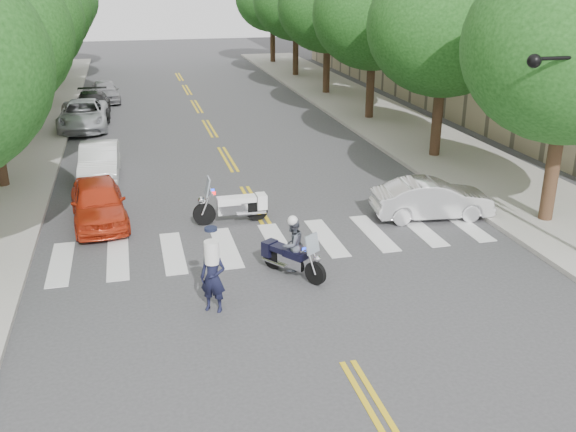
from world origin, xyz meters
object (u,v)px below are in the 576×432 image
object	(u,v)px
motorcycle_police	(291,249)
motorcycle_parked	(237,206)
convertible	(432,199)
officer_standing	(213,278)

from	to	relation	value
motorcycle_police	motorcycle_parked	size ratio (longest dim) A/B	0.76
motorcycle_parked	convertible	world-z (taller)	motorcycle_parked
officer_standing	convertible	world-z (taller)	officer_standing
motorcycle_police	officer_standing	size ratio (longest dim) A/B	1.08
officer_standing	convertible	size ratio (longest dim) A/B	0.44
motorcycle_parked	officer_standing	world-z (taller)	officer_standing
motorcycle_police	convertible	world-z (taller)	motorcycle_police
motorcycle_parked	officer_standing	bearing A→B (deg)	164.05
convertible	officer_standing	bearing A→B (deg)	126.20
officer_standing	convertible	xyz separation A→B (m)	(7.82, 4.47, -0.22)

